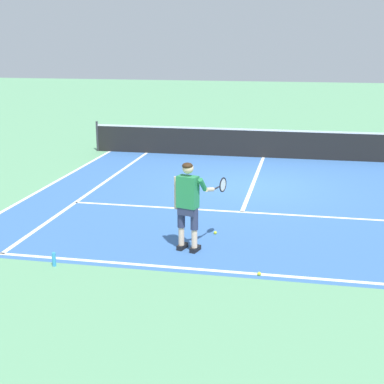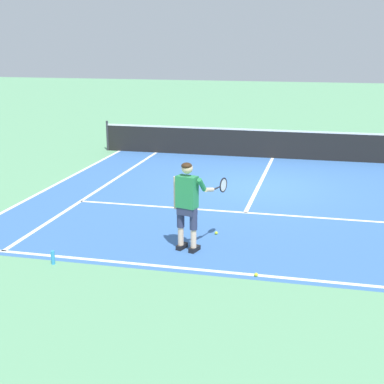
# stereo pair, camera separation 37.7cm
# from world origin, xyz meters

# --- Properties ---
(ground_plane) EXTENTS (80.00, 80.00, 0.00)m
(ground_plane) POSITION_xyz_m (0.00, 0.00, 0.00)
(ground_plane) COLOR #609E70
(court_inner_surface) EXTENTS (10.98, 10.32, 0.00)m
(court_inner_surface) POSITION_xyz_m (0.00, -0.99, 0.00)
(court_inner_surface) COLOR #3866A8
(court_inner_surface) RESTS_ON ground
(line_baseline) EXTENTS (10.98, 0.10, 0.01)m
(line_baseline) POSITION_xyz_m (0.00, -5.95, 0.00)
(line_baseline) COLOR white
(line_baseline) RESTS_ON ground
(line_service) EXTENTS (8.23, 0.10, 0.01)m
(line_service) POSITION_xyz_m (0.00, -2.43, 0.00)
(line_service) COLOR white
(line_service) RESTS_ON ground
(line_centre_service) EXTENTS (0.10, 6.40, 0.01)m
(line_centre_service) POSITION_xyz_m (0.00, 0.77, 0.00)
(line_centre_service) COLOR white
(line_centre_service) RESTS_ON ground
(line_singles_left) EXTENTS (0.10, 9.92, 0.01)m
(line_singles_left) POSITION_xyz_m (-4.12, -0.99, 0.00)
(line_singles_left) COLOR white
(line_singles_left) RESTS_ON ground
(line_doubles_left) EXTENTS (0.10, 9.92, 0.01)m
(line_doubles_left) POSITION_xyz_m (-5.49, -0.99, 0.00)
(line_doubles_left) COLOR white
(line_doubles_left) RESTS_ON ground
(tennis_net) EXTENTS (11.96, 0.08, 1.07)m
(tennis_net) POSITION_xyz_m (0.00, 3.97, 0.50)
(tennis_net) COLOR #333338
(tennis_net) RESTS_ON ground
(tennis_player) EXTENTS (0.88, 1.03, 1.71)m
(tennis_player) POSITION_xyz_m (-0.71, -5.07, 0.99)
(tennis_player) COLOR black
(tennis_player) RESTS_ON ground
(tennis_ball_near_feet) EXTENTS (0.07, 0.07, 0.07)m
(tennis_ball_near_feet) POSITION_xyz_m (0.70, -5.99, 0.03)
(tennis_ball_near_feet) COLOR #CCE02D
(tennis_ball_near_feet) RESTS_ON ground
(tennis_ball_by_baseline) EXTENTS (0.07, 0.07, 0.07)m
(tennis_ball_by_baseline) POSITION_xyz_m (-0.37, -4.06, 0.03)
(tennis_ball_by_baseline) COLOR #CCE02D
(tennis_ball_by_baseline) RESTS_ON ground
(water_bottle) EXTENTS (0.07, 0.07, 0.25)m
(water_bottle) POSITION_xyz_m (-2.90, -6.30, 0.13)
(water_bottle) COLOR #3393D6
(water_bottle) RESTS_ON ground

